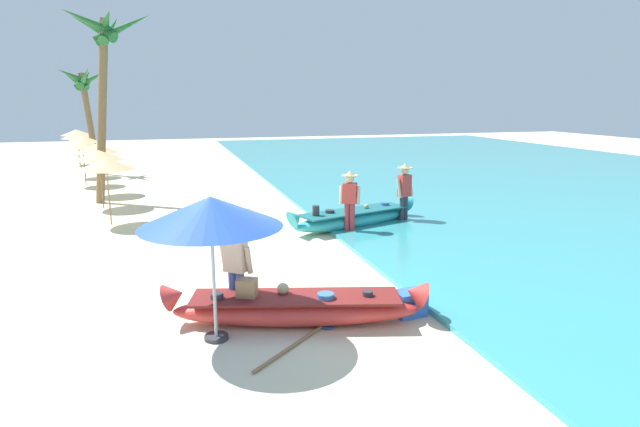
{
  "coord_description": "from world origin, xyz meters",
  "views": [
    {
      "loc": [
        -1.34,
        -8.89,
        3.53
      ],
      "look_at": [
        2.04,
        2.6,
        0.9
      ],
      "focal_mm": 29.31,
      "sensor_mm": 36.0,
      "label": 1
    }
  ],
  "objects_px": {
    "palm_tree_tall_inland": "(104,52)",
    "patio_umbrella_large": "(211,212)",
    "boat_cyan_midground": "(354,218)",
    "person_vendor_hatted": "(350,198)",
    "person_tourist_customer": "(236,266)",
    "person_vendor_assistant": "(404,189)",
    "paddle": "(303,339)",
    "cooler_box": "(409,303)",
    "palm_tree_leaning_seaward": "(84,90)",
    "boat_red_foreground": "(295,308)"
  },
  "relations": [
    {
      "from": "person_tourist_customer",
      "to": "patio_umbrella_large",
      "type": "relative_size",
      "value": 0.7
    },
    {
      "from": "person_tourist_customer",
      "to": "palm_tree_leaning_seaward",
      "type": "bearing_deg",
      "value": 103.4
    },
    {
      "from": "cooler_box",
      "to": "paddle",
      "type": "height_order",
      "value": "cooler_box"
    },
    {
      "from": "person_tourist_customer",
      "to": "palm_tree_tall_inland",
      "type": "xyz_separation_m",
      "value": [
        -2.77,
        11.09,
        4.19
      ]
    },
    {
      "from": "boat_cyan_midground",
      "to": "paddle",
      "type": "distance_m",
      "value": 7.13
    },
    {
      "from": "person_vendor_assistant",
      "to": "palm_tree_tall_inland",
      "type": "xyz_separation_m",
      "value": [
        -8.31,
        5.73,
        4.05
      ]
    },
    {
      "from": "boat_cyan_midground",
      "to": "person_vendor_hatted",
      "type": "height_order",
      "value": "person_vendor_hatted"
    },
    {
      "from": "person_vendor_assistant",
      "to": "palm_tree_tall_inland",
      "type": "relative_size",
      "value": 0.27
    },
    {
      "from": "palm_tree_tall_inland",
      "to": "person_vendor_assistant",
      "type": "bearing_deg",
      "value": -34.59
    },
    {
      "from": "boat_cyan_midground",
      "to": "person_vendor_hatted",
      "type": "relative_size",
      "value": 2.44
    },
    {
      "from": "person_vendor_assistant",
      "to": "palm_tree_leaning_seaward",
      "type": "xyz_separation_m",
      "value": [
        -10.02,
        13.45,
        2.94
      ]
    },
    {
      "from": "boat_red_foreground",
      "to": "patio_umbrella_large",
      "type": "height_order",
      "value": "patio_umbrella_large"
    },
    {
      "from": "boat_cyan_midground",
      "to": "palm_tree_tall_inland",
      "type": "height_order",
      "value": "palm_tree_tall_inland"
    },
    {
      "from": "boat_red_foreground",
      "to": "cooler_box",
      "type": "height_order",
      "value": "boat_red_foreground"
    },
    {
      "from": "palm_tree_tall_inland",
      "to": "person_vendor_hatted",
      "type": "bearing_deg",
      "value": -45.53
    },
    {
      "from": "boat_cyan_midground",
      "to": "person_tourist_customer",
      "type": "xyz_separation_m",
      "value": [
        -3.94,
        -5.21,
        0.59
      ]
    },
    {
      "from": "person_vendor_assistant",
      "to": "boat_red_foreground",
      "type": "bearing_deg",
      "value": -128.34
    },
    {
      "from": "boat_red_foreground",
      "to": "boat_cyan_midground",
      "type": "xyz_separation_m",
      "value": [
        3.09,
        5.77,
        0.01
      ]
    },
    {
      "from": "person_tourist_customer",
      "to": "person_vendor_assistant",
      "type": "xyz_separation_m",
      "value": [
        5.54,
        5.36,
        0.13
      ]
    },
    {
      "from": "cooler_box",
      "to": "palm_tree_leaning_seaward",
      "type": "bearing_deg",
      "value": 102.26
    },
    {
      "from": "boat_red_foreground",
      "to": "person_vendor_hatted",
      "type": "distance_m",
      "value": 5.89
    },
    {
      "from": "person_tourist_customer",
      "to": "palm_tree_tall_inland",
      "type": "height_order",
      "value": "palm_tree_tall_inland"
    },
    {
      "from": "person_vendor_assistant",
      "to": "paddle",
      "type": "bearing_deg",
      "value": -125.81
    },
    {
      "from": "boat_red_foreground",
      "to": "person_tourist_customer",
      "type": "relative_size",
      "value": 2.73
    },
    {
      "from": "person_vendor_hatted",
      "to": "person_tourist_customer",
      "type": "bearing_deg",
      "value": -128.05
    },
    {
      "from": "palm_tree_tall_inland",
      "to": "boat_red_foreground",
      "type": "bearing_deg",
      "value": -72.73
    },
    {
      "from": "palm_tree_tall_inland",
      "to": "patio_umbrella_large",
      "type": "bearing_deg",
      "value": -78.78
    },
    {
      "from": "palm_tree_leaning_seaward",
      "to": "paddle",
      "type": "relative_size",
      "value": 3.34
    },
    {
      "from": "boat_cyan_midground",
      "to": "palm_tree_leaning_seaward",
      "type": "xyz_separation_m",
      "value": [
        -8.42,
        13.6,
        3.66
      ]
    },
    {
      "from": "person_vendor_hatted",
      "to": "person_vendor_assistant",
      "type": "distance_m",
      "value": 2.08
    },
    {
      "from": "person_tourist_customer",
      "to": "cooler_box",
      "type": "height_order",
      "value": "person_tourist_customer"
    },
    {
      "from": "patio_umbrella_large",
      "to": "paddle",
      "type": "height_order",
      "value": "patio_umbrella_large"
    },
    {
      "from": "paddle",
      "to": "patio_umbrella_large",
      "type": "bearing_deg",
      "value": 160.72
    },
    {
      "from": "person_vendor_hatted",
      "to": "patio_umbrella_large",
      "type": "bearing_deg",
      "value": -126.85
    },
    {
      "from": "person_tourist_customer",
      "to": "person_vendor_assistant",
      "type": "bearing_deg",
      "value": 44.07
    },
    {
      "from": "boat_red_foreground",
      "to": "person_vendor_hatted",
      "type": "height_order",
      "value": "person_vendor_hatted"
    },
    {
      "from": "person_vendor_hatted",
      "to": "patio_umbrella_large",
      "type": "xyz_separation_m",
      "value": [
        -4.02,
        -5.36,
        0.97
      ]
    },
    {
      "from": "person_tourist_customer",
      "to": "patio_umbrella_large",
      "type": "xyz_separation_m",
      "value": [
        -0.42,
        -0.76,
        1.09
      ]
    },
    {
      "from": "person_vendor_hatted",
      "to": "paddle",
      "type": "distance_m",
      "value": 6.5
    },
    {
      "from": "patio_umbrella_large",
      "to": "cooler_box",
      "type": "relative_size",
      "value": 4.32
    },
    {
      "from": "patio_umbrella_large",
      "to": "paddle",
      "type": "distance_m",
      "value": 2.32
    },
    {
      "from": "boat_red_foreground",
      "to": "palm_tree_leaning_seaward",
      "type": "distance_m",
      "value": 20.43
    },
    {
      "from": "boat_cyan_midground",
      "to": "palm_tree_leaning_seaward",
      "type": "bearing_deg",
      "value": 121.78
    },
    {
      "from": "person_tourist_customer",
      "to": "patio_umbrella_large",
      "type": "height_order",
      "value": "patio_umbrella_large"
    },
    {
      "from": "boat_cyan_midground",
      "to": "patio_umbrella_large",
      "type": "distance_m",
      "value": 7.58
    },
    {
      "from": "person_tourist_customer",
      "to": "person_vendor_assistant",
      "type": "distance_m",
      "value": 7.71
    },
    {
      "from": "boat_cyan_midground",
      "to": "cooler_box",
      "type": "xyz_separation_m",
      "value": [
        -1.19,
        -5.98,
        -0.07
      ]
    },
    {
      "from": "person_vendor_assistant",
      "to": "cooler_box",
      "type": "relative_size",
      "value": 3.44
    },
    {
      "from": "boat_cyan_midground",
      "to": "person_vendor_assistant",
      "type": "distance_m",
      "value": 1.76
    },
    {
      "from": "cooler_box",
      "to": "person_vendor_hatted",
      "type": "bearing_deg",
      "value": 73.03
    }
  ]
}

